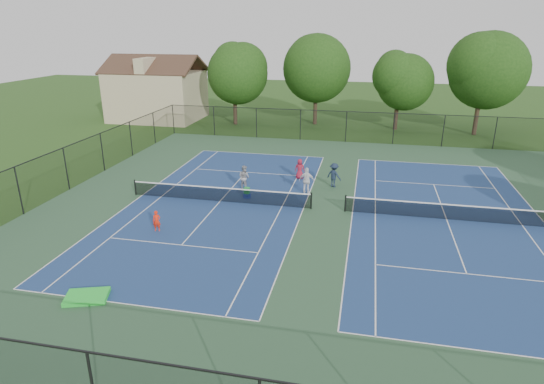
% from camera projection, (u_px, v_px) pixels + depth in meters
% --- Properties ---
extents(ground, '(140.00, 140.00, 0.00)m').
position_uv_depth(ground, '(328.00, 210.00, 28.15)').
color(ground, '#234716').
rests_on(ground, ground).
extents(court_pad, '(36.00, 36.00, 0.01)m').
position_uv_depth(court_pad, '(328.00, 210.00, 28.15)').
color(court_pad, '#305638').
rests_on(court_pad, ground).
extents(tennis_court_left, '(12.00, 23.83, 1.07)m').
position_uv_depth(tennis_court_left, '(220.00, 200.00, 29.49)').
color(tennis_court_left, navy).
rests_on(tennis_court_left, ground).
extents(tennis_court_right, '(12.00, 23.83, 1.07)m').
position_uv_depth(tennis_court_right, '(447.00, 218.00, 26.74)').
color(tennis_court_right, navy).
rests_on(tennis_court_right, ground).
extents(perimeter_fence, '(36.08, 36.08, 3.02)m').
position_uv_depth(perimeter_fence, '(329.00, 186.00, 27.60)').
color(perimeter_fence, black).
rests_on(perimeter_fence, ground).
extents(tree_back_a, '(6.80, 6.80, 9.15)m').
position_uv_depth(tree_back_a, '(234.00, 71.00, 50.65)').
color(tree_back_a, '#2D2116').
rests_on(tree_back_a, ground).
extents(tree_back_b, '(7.60, 7.60, 10.03)m').
position_uv_depth(tree_back_b, '(317.00, 65.00, 50.53)').
color(tree_back_b, '#2D2116').
rests_on(tree_back_b, ground).
extents(tree_back_c, '(6.00, 6.00, 8.40)m').
position_uv_depth(tree_back_c, '(400.00, 78.00, 48.24)').
color(tree_back_c, '#2D2116').
rests_on(tree_back_c, ground).
extents(tree_back_d, '(7.80, 7.80, 10.37)m').
position_uv_depth(tree_back_d, '(484.00, 68.00, 45.29)').
color(tree_back_d, '#2D2116').
rests_on(tree_back_d, ground).
extents(clapboard_house, '(10.80, 8.10, 7.65)m').
position_uv_depth(clapboard_house, '(157.00, 93.00, 54.54)').
color(clapboard_house, tan).
rests_on(clapboard_house, ground).
extents(child_player, '(0.49, 0.39, 1.19)m').
position_uv_depth(child_player, '(157.00, 221.00, 25.11)').
color(child_player, '#FE2A10').
rests_on(child_player, ground).
extents(instructor, '(1.02, 0.93, 1.71)m').
position_uv_depth(instructor, '(244.00, 177.00, 31.51)').
color(instructor, '#9B9B9E').
rests_on(instructor, ground).
extents(bystander_a, '(1.08, 0.46, 1.83)m').
position_uv_depth(bystander_a, '(307.00, 181.00, 30.62)').
color(bystander_a, white).
rests_on(bystander_a, ground).
extents(bystander_b, '(1.29, 1.12, 1.74)m').
position_uv_depth(bystander_b, '(334.00, 175.00, 31.92)').
color(bystander_b, '#1B273B').
rests_on(bystander_b, ground).
extents(bystander_c, '(0.78, 0.54, 1.51)m').
position_uv_depth(bystander_c, '(300.00, 169.00, 33.69)').
color(bystander_c, maroon).
rests_on(bystander_c, ground).
extents(ball_crate, '(0.47, 0.38, 0.33)m').
position_uv_depth(ball_crate, '(247.00, 196.00, 30.08)').
color(ball_crate, '#16309B').
rests_on(ball_crate, ground).
extents(ball_hopper, '(0.38, 0.32, 0.41)m').
position_uv_depth(ball_hopper, '(247.00, 190.00, 29.95)').
color(ball_hopper, green).
rests_on(ball_hopper, ball_crate).
extents(green_tarp, '(1.98, 1.64, 0.19)m').
position_uv_depth(green_tarp, '(87.00, 297.00, 18.97)').
color(green_tarp, green).
rests_on(green_tarp, ground).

